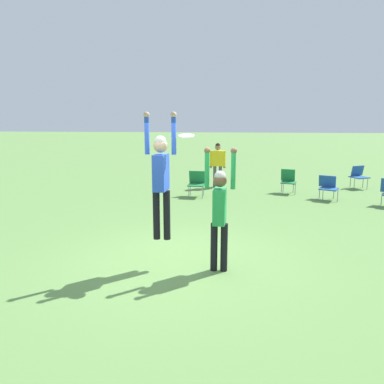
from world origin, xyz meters
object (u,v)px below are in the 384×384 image
(frisbee, at_px, (186,136))
(camping_chair_2, at_px, (328,186))
(person_defending, at_px, (220,207))
(camping_chair_3, at_px, (288,180))
(person_jumping, at_px, (161,173))
(camping_chair_0, at_px, (359,175))
(camping_chair_4, at_px, (197,182))
(person_spectator_near, at_px, (218,161))

(frisbee, distance_m, camping_chair_2, 7.29)
(person_defending, xyz_separation_m, camping_chair_3, (2.16, 6.99, -0.64))
(person_jumping, xyz_separation_m, person_defending, (1.00, -0.07, -0.55))
(camping_chair_0, bearing_deg, person_defending, 31.47)
(person_jumping, bearing_deg, camping_chair_4, 3.56)
(frisbee, distance_m, person_spectator_near, 7.85)
(person_jumping, relative_size, camping_chair_0, 2.64)
(camping_chair_3, relative_size, camping_chair_4, 0.98)
(person_spectator_near, bearing_deg, camping_chair_3, -18.17)
(frisbee, bearing_deg, camping_chair_4, 93.65)
(camping_chair_3, relative_size, person_spectator_near, 0.50)
(camping_chair_0, bearing_deg, camping_chair_2, 25.53)
(camping_chair_2, height_order, person_spectator_near, person_spectator_near)
(camping_chair_3, bearing_deg, person_defending, 89.22)
(person_jumping, xyz_separation_m, frisbee, (0.42, 0.06, 0.62))
(camping_chair_0, height_order, camping_chair_3, same)
(camping_chair_3, distance_m, camping_chair_4, 3.23)
(camping_chair_2, xyz_separation_m, camping_chair_4, (-4.22, 0.07, 0.05))
(person_jumping, distance_m, camping_chair_3, 7.70)
(camping_chair_2, relative_size, camping_chair_3, 0.92)
(person_defending, height_order, person_spectator_near, person_defending)
(camping_chair_2, bearing_deg, camping_chair_4, 24.61)
(person_defending, relative_size, camping_chair_4, 2.52)
(camping_chair_2, relative_size, camping_chair_4, 0.90)
(camping_chair_0, bearing_deg, camping_chair_3, -3.64)
(frisbee, bearing_deg, camping_chair_3, 68.31)
(camping_chair_4, distance_m, person_spectator_near, 1.93)
(person_defending, distance_m, camping_chair_3, 7.34)
(camping_chair_3, bearing_deg, camping_chair_0, -139.49)
(person_defending, height_order, camping_chair_0, person_defending)
(frisbee, relative_size, person_spectator_near, 0.16)
(person_spectator_near, bearing_deg, camping_chair_4, -108.47)
(camping_chair_4, xyz_separation_m, person_spectator_near, (0.63, 1.75, 0.51))
(camping_chair_0, height_order, person_spectator_near, person_spectator_near)
(person_defending, distance_m, camping_chair_2, 6.91)
(frisbee, height_order, camping_chair_3, frisbee)
(person_jumping, relative_size, camping_chair_2, 2.87)
(frisbee, xyz_separation_m, camping_chair_4, (-0.38, 5.99, -1.80))
(camping_chair_4, bearing_deg, person_defending, 103.82)
(person_jumping, xyz_separation_m, camping_chair_2, (4.27, 5.97, -1.23))
(frisbee, xyz_separation_m, camping_chair_2, (3.84, 5.92, -1.85))
(camping_chair_4, relative_size, person_spectator_near, 0.51)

